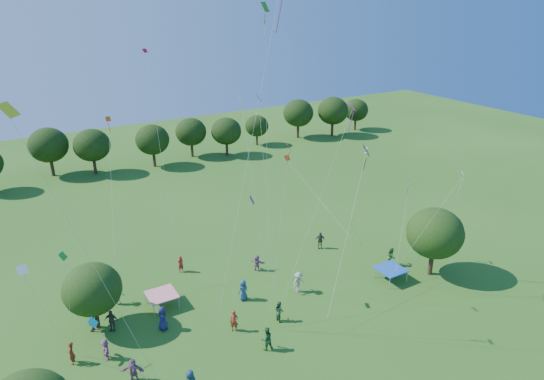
{
  "coord_description": "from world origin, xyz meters",
  "views": [
    {
      "loc": [
        -14.94,
        -11.09,
        22.72
      ],
      "look_at": [
        0.0,
        14.0,
        11.0
      ],
      "focal_mm": 32.0,
      "sensor_mm": 36.0,
      "label": 1
    }
  ],
  "objects": [
    {
      "name": "small_kite_0",
      "position": [
        -3.68,
        25.52,
        12.76
      ],
      "size": [
        0.43,
        4.56,
        17.66
      ],
      "color": "red"
    },
    {
      "name": "crowd_person_11",
      "position": [
        -10.15,
        14.1,
        0.8
      ],
      "size": [
        1.56,
        1.24,
        1.61
      ],
      "primitive_type": "imported",
      "rotation": [
        0.0,
        0.0,
        5.73
      ],
      "color": "#895078",
      "rests_on": "ground"
    },
    {
      "name": "crowd_person_8",
      "position": [
        -1.44,
        12.31,
        0.88
      ],
      "size": [
        0.9,
        0.54,
        1.76
      ],
      "primitive_type": "imported",
      "rotation": [
        0.0,
        0.0,
        3.06
      ],
      "color": "#245427",
      "rests_on": "ground"
    },
    {
      "name": "crowd_person_3",
      "position": [
        4.31,
        17.01,
        0.93
      ],
      "size": [
        1.3,
        0.81,
        1.86
      ],
      "primitive_type": "imported",
      "rotation": [
        0.0,
        0.0,
        6.52
      ],
      "color": "#A9A287",
      "rests_on": "ground"
    },
    {
      "name": "crowd_person_16",
      "position": [
        10.25,
        22.16,
        0.86
      ],
      "size": [
        1.1,
        0.91,
        1.72
      ],
      "primitive_type": "imported",
      "rotation": [
        0.0,
        0.0,
        5.74
      ],
      "color": "#413B34",
      "rests_on": "ground"
    },
    {
      "name": "crowd_person_13",
      "position": [
        -2.47,
        15.23,
        0.85
      ],
      "size": [
        0.75,
        0.71,
        1.7
      ],
      "primitive_type": "imported",
      "rotation": [
        0.0,
        0.0,
        5.62
      ],
      "color": "#9B2F1C",
      "rests_on": "ground"
    },
    {
      "name": "crowd_person_12",
      "position": [
        -0.08,
        18.37,
        0.89
      ],
      "size": [
        0.95,
        0.63,
        1.79
      ],
      "primitive_type": "imported",
      "rotation": [
        0.0,
        0.0,
        3.33
      ],
      "color": "navy",
      "rests_on": "ground"
    },
    {
      "name": "small_kite_2",
      "position": [
        3.19,
        23.61,
        11.79
      ],
      "size": [
        0.44,
        3.48,
        13.64
      ],
      "color": "#B1DD13"
    },
    {
      "name": "small_kite_3",
      "position": [
        2.5,
        19.05,
        18.18
      ],
      "size": [
        0.81,
        1.23,
        21.05
      ],
      "color": "#2D8718"
    },
    {
      "name": "pirate_kite",
      "position": [
        11.57,
        18.14,
        10.38
      ],
      "size": [
        9.13,
        7.32,
        9.8
      ],
      "color": "black"
    },
    {
      "name": "near_tree_east",
      "position": [
        15.79,
        13.42,
        3.99
      ],
      "size": [
        4.81,
        4.81,
        6.16
      ],
      "color": "#422B19",
      "rests_on": "ground"
    },
    {
      "name": "small_kite_12",
      "position": [
        15.07,
        16.27,
        6.96
      ],
      "size": [
        3.88,
        3.16,
        6.8
      ],
      "color": "#1141B3"
    },
    {
      "name": "crowd_person_15",
      "position": [
        -8.88,
        22.97,
        0.84
      ],
      "size": [
        1.16,
        0.66,
        1.68
      ],
      "primitive_type": "imported",
      "rotation": [
        0.0,
        0.0,
        2.98
      ],
      "color": "#B3AE8F",
      "rests_on": "ground"
    },
    {
      "name": "small_kite_6",
      "position": [
        13.46,
        10.88,
        8.7
      ],
      "size": [
        2.29,
        3.88,
        9.63
      ],
      "color": "silver"
    },
    {
      "name": "small_kite_4",
      "position": [
        1.48,
        17.83,
        12.94
      ],
      "size": [
        1.82,
        0.98,
        15.19
      ],
      "color": "#1127AD"
    },
    {
      "name": "small_kite_14",
      "position": [
        -14.82,
        19.05,
        6.38
      ],
      "size": [
        1.71,
        0.53,
        5.94
      ],
      "color": "white"
    },
    {
      "name": "tent_red_stripe",
      "position": [
        -5.94,
        20.86,
        1.04
      ],
      "size": [
        2.2,
        2.2,
        1.1
      ],
      "color": "red",
      "rests_on": "ground"
    },
    {
      "name": "small_kite_13",
      "position": [
        2.55,
        11.07,
        13.19
      ],
      "size": [
        3.21,
        3.6,
        15.68
      ],
      "color": "purple"
    },
    {
      "name": "crowd_person_2",
      "position": [
        0.99,
        14.61,
        0.82
      ],
      "size": [
        0.49,
        0.83,
        1.63
      ],
      "primitive_type": "imported",
      "rotation": [
        0.0,
        0.0,
        1.63
      ],
      "color": "#24542A",
      "rests_on": "ground"
    },
    {
      "name": "crowd_person_10",
      "position": [
        -11.3,
        20.52,
        0.82
      ],
      "size": [
        0.88,
        1.06,
        1.65
      ],
      "primitive_type": "imported",
      "rotation": [
        0.0,
        0.0,
        4.16
      ],
      "color": "#3B342F",
      "rests_on": "ground"
    },
    {
      "name": "crowd_person_17",
      "position": [
        -11.18,
        17.0,
        0.78
      ],
      "size": [
        0.58,
        1.48,
        1.57
      ],
      "primitive_type": "imported",
      "rotation": [
        0.0,
        0.0,
        4.67
      ],
      "color": "#AA638C",
      "rests_on": "ground"
    },
    {
      "name": "crowd_person_14",
      "position": [
        13.89,
        16.28,
        0.88
      ],
      "size": [
        0.94,
        0.95,
        1.76
      ],
      "primitive_type": "imported",
      "rotation": [
        0.0,
        0.0,
        0.81
      ],
      "color": "#2C5C27",
      "rests_on": "ground"
    },
    {
      "name": "small_kite_7",
      "position": [
        -12.01,
        9.65,
        7.15
      ],
      "size": [
        3.28,
        2.53,
        7.45
      ],
      "color": "#0CC1C0"
    },
    {
      "name": "crowd_person_7",
      "position": [
        -2.87,
        24.97,
        0.79
      ],
      "size": [
        0.67,
        0.51,
        1.59
      ],
      "primitive_type": "imported",
      "rotation": [
        0.0,
        0.0,
        3.39
      ],
      "color": "maroon",
      "rests_on": "ground"
    },
    {
      "name": "crowd_person_5",
      "position": [
        3.04,
        21.7,
        0.76
      ],
      "size": [
        1.23,
        1.45,
        1.52
      ],
      "primitive_type": "imported",
      "rotation": [
        0.0,
        0.0,
        2.19
      ],
      "color": "#98588A",
      "rests_on": "ground"
    },
    {
      "name": "small_kite_11",
      "position": [
        -12.96,
        14.76,
        7.99
      ],
      "size": [
        0.48,
        4.16,
        8.81
      ],
      "color": "green"
    },
    {
      "name": "treeline",
      "position": [
        -1.73,
        55.43,
        4.09
      ],
      "size": [
        88.01,
        8.77,
        6.77
      ],
      "color": "#422B19",
      "rests_on": "ground"
    },
    {
      "name": "near_tree_north",
      "position": [
        -10.93,
        20.71,
        3.31
      ],
      "size": [
        4.18,
        4.18,
        5.2
      ],
      "color": "#422B19",
      "rests_on": "ground"
    },
    {
      "name": "small_kite_5",
      "position": [
        0.77,
        17.87,
        7.97
      ],
      "size": [
        2.28,
        0.76,
        7.77
      ],
      "color": "#8F1783"
    },
    {
      "name": "small_kite_9",
      "position": [
        0.56,
        13.38,
        11.36
      ],
      "size": [
        1.19,
        1.1,
        12.92
      ],
      "color": "red"
    },
    {
      "name": "crowd_person_6",
      "position": [
        -6.87,
        18.05,
        0.95
      ],
      "size": [
        0.78,
        1.05,
        1.91
      ],
      "primitive_type": "imported",
      "rotation": [
        0.0,
        0.0,
        1.89
      ],
      "color": "navy",
      "rests_on": "ground"
    },
    {
      "name": "small_kite_10",
      "position": [
        -13.31,
        9.91,
        15.45
      ],
      "size": [
        5.47,
        2.37,
        17.69
      ],
      "color": "yellow"
    },
    {
      "name": "crowd_person_1",
      "position": [
        -13.22,
        17.69,
        0.84
      ],
      "size": [
        0.61,
        0.73,
        1.67
      ],
      "primitive_type": "imported",
      "rotation": [
        0.0,
        0.0,
        4.33
      ],
      "color": "maroon",
      "rests_on": "ground"
    },
    {
      "name": "small_kite_1",
      "position": [
        -7.23,
        27.31,
        10.28
      ],
      "size": [
        2.63,
        6.61,
        12.33
      ],
      "color": "#FF520D"
    },
    {
      "name": "tent_blue",
      "position": [
        12.11,
        14.52,
        1.04
      ],
      "size": [
        2.2,
        2.2,
        1.1
      ],
      "color": "blue",
      "rests_on": "ground"
    },
    {
      "name": "red_high_kite",
      "position": [
        3.03,
        19.59,
        18.97
      ],
      "size": [
        8.48,
        5.4,
        22.57
      ],
      "color": "red"
    },
    {
      "name": "small_kite_8",
      "position": [
        11.38,
        28.16,
        6.0
      ],
      "size": [
        1.79,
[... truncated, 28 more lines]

